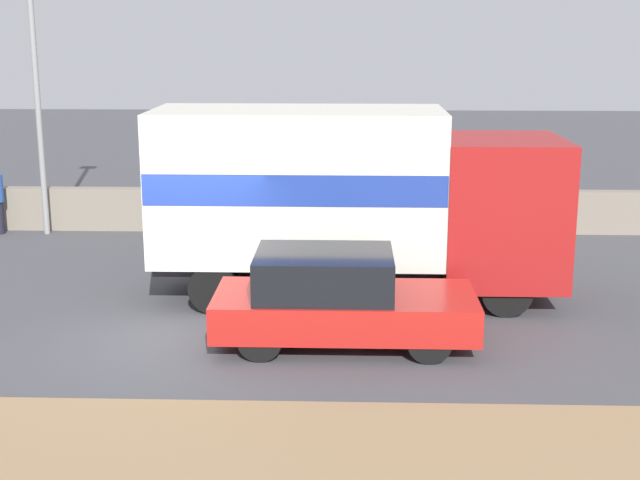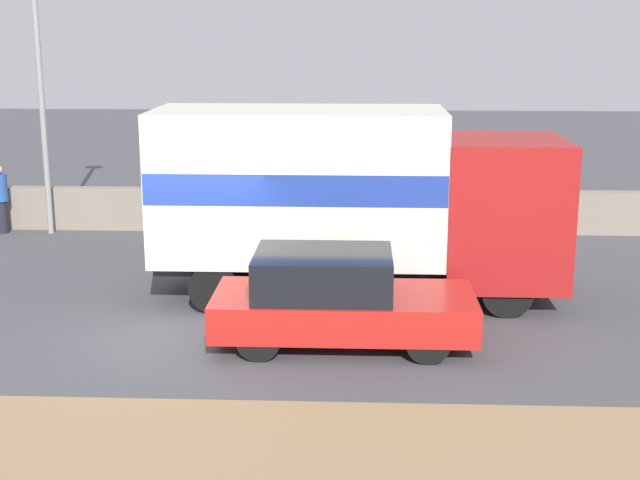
# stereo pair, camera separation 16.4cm
# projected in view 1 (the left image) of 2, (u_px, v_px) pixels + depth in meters

# --- Properties ---
(ground_plane) EXTENTS (80.00, 80.00, 0.00)m
(ground_plane) POSITION_uv_depth(u_px,v_px,m) (186.00, 332.00, 14.81)
(ground_plane) COLOR #47474C
(stone_wall_backdrop) EXTENTS (60.00, 0.35, 1.05)m
(stone_wall_backdrop) POSITION_uv_depth(u_px,v_px,m) (240.00, 210.00, 22.02)
(stone_wall_backdrop) COLOR gray
(stone_wall_backdrop) RESTS_ON ground_plane
(street_lamp) EXTENTS (0.56, 0.28, 7.23)m
(street_lamp) POSITION_uv_depth(u_px,v_px,m) (35.00, 61.00, 20.85)
(street_lamp) COLOR gray
(street_lamp) RESTS_ON ground_plane
(box_truck) EXTENTS (7.42, 2.45, 3.51)m
(box_truck) POSITION_uv_depth(u_px,v_px,m) (348.00, 194.00, 16.30)
(box_truck) COLOR maroon
(box_truck) RESTS_ON ground_plane
(car_hatchback) EXTENTS (4.14, 1.81, 1.51)m
(car_hatchback) POSITION_uv_depth(u_px,v_px,m) (338.00, 299.00, 14.12)
(car_hatchback) COLOR #B21E19
(car_hatchback) RESTS_ON ground_plane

